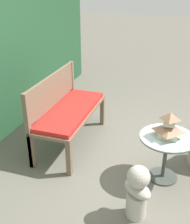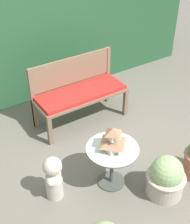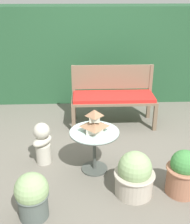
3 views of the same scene
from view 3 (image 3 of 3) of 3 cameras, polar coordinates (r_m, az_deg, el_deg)
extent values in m
plane|color=#666056|center=(4.12, 1.59, -8.23)|extent=(30.00, 30.00, 0.00)
cube|color=#234C2D|center=(6.00, 0.13, 11.91)|extent=(6.40, 0.96, 1.88)
cube|color=brown|center=(4.60, -4.38, -1.48)|extent=(0.06, 0.06, 0.45)
cube|color=brown|center=(4.74, 12.11, -1.16)|extent=(0.06, 0.06, 0.45)
cube|color=brown|center=(5.05, -4.23, 0.95)|extent=(0.06, 0.06, 0.45)
cube|color=brown|center=(5.18, 10.83, 1.18)|extent=(0.06, 0.06, 0.45)
cube|color=brown|center=(4.75, 3.76, 2.62)|extent=(1.41, 0.56, 0.04)
cube|color=red|center=(4.74, 3.77, 3.16)|extent=(1.35, 0.51, 0.06)
cube|color=brown|center=(4.96, -4.34, 3.87)|extent=(0.06, 0.06, 0.99)
cube|color=brown|center=(5.10, 11.06, 4.03)|extent=(0.06, 0.06, 0.99)
cube|color=brown|center=(4.89, 3.54, 7.11)|extent=(1.35, 0.04, 0.42)
cylinder|color=#424742|center=(3.78, -0.11, -11.39)|extent=(0.34, 0.34, 0.02)
cylinder|color=#424742|center=(3.63, -0.11, -7.98)|extent=(0.04, 0.04, 0.55)
cylinder|color=silver|center=(3.49, -0.12, -4.07)|extent=(0.62, 0.62, 0.01)
torus|color=#424742|center=(3.50, -0.12, -4.24)|extent=(0.62, 0.62, 0.02)
cube|color=beige|center=(3.47, -0.12, -3.43)|extent=(0.21, 0.21, 0.07)
pyramid|color=#936B4C|center=(3.44, -0.12, -2.34)|extent=(0.28, 0.28, 0.07)
cube|color=beige|center=(3.41, -0.12, -1.29)|extent=(0.13, 0.13, 0.07)
pyramid|color=#936B4C|center=(3.38, -0.12, -0.15)|extent=(0.17, 0.17, 0.08)
cylinder|color=#B7B2A3|center=(3.91, -10.42, -8.29)|extent=(0.20, 0.20, 0.27)
ellipsoid|color=#B7B2A3|center=(3.81, -10.64, -5.78)|extent=(0.33, 0.35, 0.12)
sphere|color=#B7B2A3|center=(3.74, -10.81, -3.82)|extent=(0.22, 0.22, 0.22)
cylinder|color=#9E664C|center=(3.47, 17.27, -13.04)|extent=(0.36, 0.36, 0.34)
torus|color=#9E664C|center=(3.38, 17.60, -10.90)|extent=(0.40, 0.40, 0.03)
sphere|color=#3D7F3D|center=(3.35, 17.75, -9.95)|extent=(0.31, 0.31, 0.31)
cylinder|color=#4C5651|center=(3.12, -12.42, -17.99)|extent=(0.31, 0.31, 0.28)
torus|color=#4C5651|center=(3.03, -12.64, -16.17)|extent=(0.34, 0.34, 0.03)
sphere|color=#89A870|center=(2.99, -12.77, -15.09)|extent=(0.35, 0.35, 0.35)
cylinder|color=#ADA393|center=(3.36, 7.90, -14.07)|extent=(0.44, 0.44, 0.28)
torus|color=#ADA393|center=(3.29, 8.02, -12.33)|extent=(0.47, 0.47, 0.03)
sphere|color=#89A870|center=(3.24, 8.11, -11.19)|extent=(0.39, 0.39, 0.39)
camera|label=1|loc=(4.01, -46.44, 16.63)|focal=45.00mm
camera|label=2|loc=(1.95, -73.31, 32.49)|focal=50.00mm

